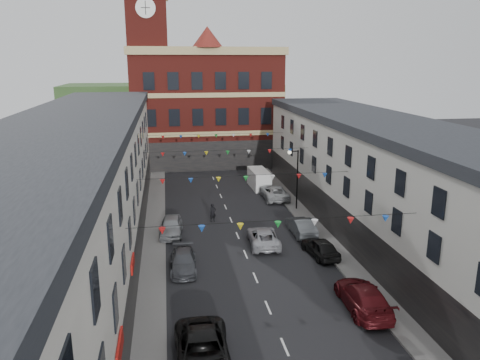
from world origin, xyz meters
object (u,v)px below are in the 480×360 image
car_left_c (203,352)px  car_left_e (171,226)px  car_left_d (183,261)px  street_lamp (295,171)px  moving_car (263,237)px  car_right_d (320,247)px  car_right_e (301,226)px  car_right_c (363,297)px  pedestrian (213,213)px  white_van (259,179)px  car_right_f (274,192)px

car_left_c → car_left_e: 18.02m
car_left_d → street_lamp: bearing=48.3°
moving_car → car_right_d: bearing=146.7°
car_right_e → car_left_e: bearing=-8.9°
street_lamp → car_left_c: size_ratio=1.05×
street_lamp → car_right_e: size_ratio=1.32×
street_lamp → moving_car: street_lamp is taller
car_left_d → car_right_e: (10.14, 5.35, 0.11)m
street_lamp → moving_car: size_ratio=1.22×
car_right_c → car_left_c: bearing=24.2°
car_left_d → moving_car: 7.42m
car_left_d → pedestrian: (3.07, 9.76, 0.21)m
car_right_c → white_van: 27.72m
car_right_e → car_right_f: size_ratio=0.86×
street_lamp → car_left_c: street_lamp is taller
car_right_c → pedestrian: pedestrian is taller
car_right_d → car_left_e: bearing=-37.2°
street_lamp → pedestrian: size_ratio=3.53×
car_right_d → street_lamp: bearing=-103.1°
car_right_d → moving_car: 4.72m
car_right_f → pedestrian: (-7.20, -6.24, 0.11)m
car_left_d → car_left_e: size_ratio=0.98×
street_lamp → moving_car: (-4.83, -8.36, -3.22)m
car_right_f → car_right_d: bearing=90.7°
car_left_c → car_right_c: (9.79, 3.92, -0.01)m
car_right_f → pedestrian: 9.53m
car_right_c → car_right_f: size_ratio=1.03×
car_left_c → moving_car: (6.01, 14.59, -0.11)m
car_left_c → car_right_c: bearing=22.3°
car_left_c → car_right_d: size_ratio=1.38×
car_left_d → white_van: white_van is taller
white_van → car_right_d: bearing=-89.9°
car_right_e → pedestrian: (-7.06, 4.41, 0.10)m
car_left_e → car_right_e: bearing=-4.2°
street_lamp → car_right_d: 11.67m
street_lamp → car_right_f: 5.23m
car_right_e → car_right_f: bearing=-91.0°
car_left_d → car_right_e: bearing=29.6°
car_left_d → pedestrian: pedestrian is taller
car_left_e → car_right_f: car_left_e is taller
car_right_f → white_van: (-0.73, 4.65, 0.31)m
car_right_d → car_right_e: car_right_e is taller
car_right_d → pedestrian: bearing=-59.0°
car_left_d → moving_car: (6.49, 3.61, 0.04)m
street_lamp → car_right_f: street_lamp is taller
moving_car → car_right_e: bearing=-151.1°
car_left_e → car_right_e: 10.99m
car_left_d → car_right_f: 19.01m
car_right_c → car_right_e: 12.41m
car_left_c → pedestrian: size_ratio=3.37×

